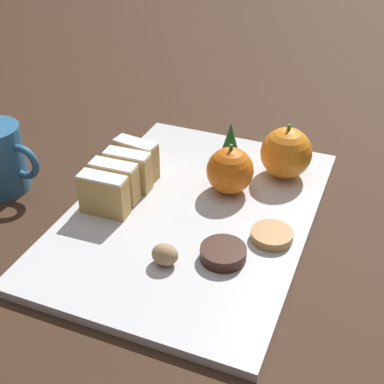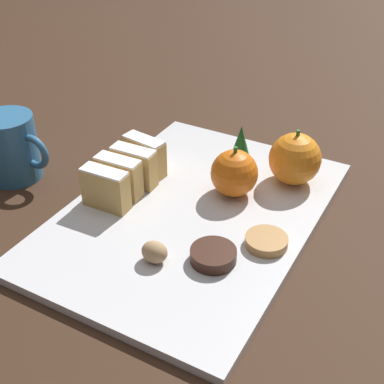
{
  "view_description": "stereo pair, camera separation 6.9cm",
  "coord_description": "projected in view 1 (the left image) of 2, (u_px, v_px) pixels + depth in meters",
  "views": [
    {
      "loc": [
        0.21,
        -0.53,
        0.43
      ],
      "look_at": [
        0.0,
        0.0,
        0.04
      ],
      "focal_mm": 50.0,
      "sensor_mm": 36.0,
      "label": 1
    },
    {
      "loc": [
        0.28,
        -0.5,
        0.43
      ],
      "look_at": [
        0.0,
        0.0,
        0.04
      ],
      "focal_mm": 50.0,
      "sensor_mm": 36.0,
      "label": 2
    }
  ],
  "objects": [
    {
      "name": "stollen_slice_third",
      "position": [
        128.0,
        170.0,
        0.74
      ],
      "size": [
        0.06,
        0.03,
        0.06
      ],
      "color": "tan",
      "rests_on": "serving_platter"
    },
    {
      "name": "orange_far",
      "position": [
        286.0,
        153.0,
        0.76
      ],
      "size": [
        0.07,
        0.07,
        0.08
      ],
      "color": "orange",
      "rests_on": "serving_platter"
    },
    {
      "name": "ground_plane",
      "position": [
        192.0,
        218.0,
        0.72
      ],
      "size": [
        6.0,
        6.0,
        0.0
      ],
      "primitive_type": "plane",
      "color": "#382316"
    },
    {
      "name": "serving_platter",
      "position": [
        192.0,
        214.0,
        0.71
      ],
      "size": [
        0.31,
        0.43,
        0.01
      ],
      "color": "silver",
      "rests_on": "ground_plane"
    },
    {
      "name": "walnut",
      "position": [
        165.0,
        255.0,
        0.61
      ],
      "size": [
        0.03,
        0.03,
        0.03
      ],
      "color": "tan",
      "rests_on": "serving_platter"
    },
    {
      "name": "orange_near",
      "position": [
        230.0,
        171.0,
        0.73
      ],
      "size": [
        0.07,
        0.07,
        0.07
      ],
      "color": "orange",
      "rests_on": "serving_platter"
    },
    {
      "name": "stollen_slice_fourth",
      "position": [
        136.0,
        159.0,
        0.76
      ],
      "size": [
        0.07,
        0.03,
        0.06
      ],
      "color": "tan",
      "rests_on": "serving_platter"
    },
    {
      "name": "evergreen_sprig",
      "position": [
        230.0,
        143.0,
        0.8
      ],
      "size": [
        0.04,
        0.04,
        0.06
      ],
      "color": "#195623",
      "rests_on": "serving_platter"
    },
    {
      "name": "chocolate_cookie",
      "position": [
        223.0,
        253.0,
        0.63
      ],
      "size": [
        0.05,
        0.05,
        0.02
      ],
      "color": "#381E14",
      "rests_on": "serving_platter"
    },
    {
      "name": "stollen_slice_second",
      "position": [
        115.0,
        182.0,
        0.71
      ],
      "size": [
        0.06,
        0.03,
        0.06
      ],
      "color": "tan",
      "rests_on": "serving_platter"
    },
    {
      "name": "gingerbread_cookie",
      "position": [
        272.0,
        235.0,
        0.66
      ],
      "size": [
        0.05,
        0.05,
        0.01
      ],
      "color": "#B27F47",
      "rests_on": "serving_platter"
    },
    {
      "name": "stollen_slice_front",
      "position": [
        104.0,
        195.0,
        0.69
      ],
      "size": [
        0.06,
        0.03,
        0.06
      ],
      "color": "tan",
      "rests_on": "serving_platter"
    }
  ]
}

